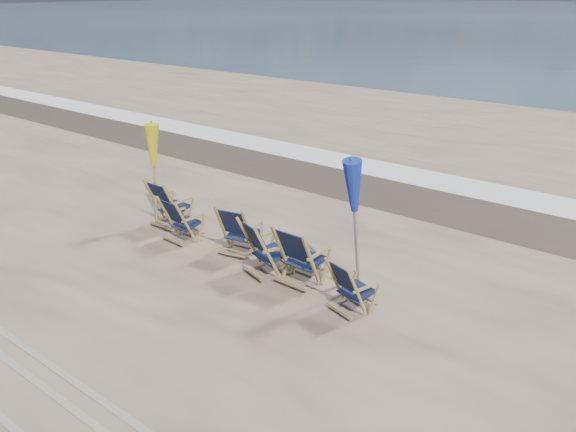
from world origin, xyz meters
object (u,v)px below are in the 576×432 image
object	(u,v)px
beach_chair_2	(249,234)
beach_chair_5	(357,294)
beach_chair_4	(311,262)
umbrella_yellow	(152,151)
beach_chair_3	(267,255)
umbrella_blue	(358,190)
beach_chair_0	(173,207)
beach_chair_1	(185,224)

from	to	relation	value
beach_chair_2	beach_chair_5	size ratio (longest dim) A/B	1.13
beach_chair_4	beach_chair_5	distance (m)	1.09
umbrella_yellow	beach_chair_3	bearing A→B (deg)	-8.64
beach_chair_5	umbrella_blue	size ratio (longest dim) A/B	0.39
beach_chair_5	beach_chair_0	bearing A→B (deg)	8.93
beach_chair_0	umbrella_yellow	world-z (taller)	umbrella_yellow
umbrella_yellow	beach_chair_1	bearing A→B (deg)	-16.58
beach_chair_0	umbrella_blue	world-z (taller)	umbrella_blue
umbrella_yellow	beach_chair_0	bearing A→B (deg)	-2.35
beach_chair_2	umbrella_yellow	xyz separation A→B (m)	(-2.62, 0.04, 1.11)
beach_chair_1	umbrella_blue	bearing A→B (deg)	-169.73
beach_chair_5	beach_chair_3	bearing A→B (deg)	13.15
beach_chair_0	beach_chair_2	world-z (taller)	beach_chair_0
beach_chair_1	beach_chair_3	size ratio (longest dim) A/B	0.91
beach_chair_4	umbrella_blue	size ratio (longest dim) A/B	0.47
umbrella_yellow	umbrella_blue	size ratio (longest dim) A/B	0.92
beach_chair_2	beach_chair_5	distance (m)	2.71
umbrella_blue	beach_chair_1	bearing A→B (deg)	-172.69
beach_chair_1	beach_chair_5	size ratio (longest dim) A/B	1.06
beach_chair_0	umbrella_blue	distance (m)	4.43
beach_chair_4	umbrella_blue	distance (m)	1.44
beach_chair_2	beach_chair_4	size ratio (longest dim) A/B	0.93
beach_chair_3	beach_chair_2	bearing A→B (deg)	-11.91
beach_chair_4	beach_chair_0	bearing A→B (deg)	-4.00
beach_chair_0	beach_chair_1	size ratio (longest dim) A/B	1.12
beach_chair_3	umbrella_yellow	xyz separation A→B (m)	(-3.45, 0.52, 1.10)
beach_chair_1	umbrella_blue	distance (m)	3.79
beach_chair_1	beach_chair_2	xyz separation A→B (m)	(1.34, 0.34, 0.03)
umbrella_yellow	umbrella_blue	distance (m)	4.80
umbrella_blue	beach_chair_5	bearing A→B (deg)	-55.58
beach_chair_0	beach_chair_5	size ratio (longest dim) A/B	1.19
beach_chair_1	beach_chair_3	xyz separation A→B (m)	(2.17, -0.14, 0.05)
beach_chair_0	beach_chair_3	bearing A→B (deg)	170.80
beach_chair_0	beach_chair_5	distance (m)	4.75
beach_chair_0	beach_chair_3	distance (m)	2.94
beach_chair_0	umbrella_yellow	bearing A→B (deg)	-1.74
beach_chair_1	umbrella_blue	xyz separation A→B (m)	(3.52, 0.45, 1.33)
beach_chair_3	umbrella_blue	size ratio (longest dim) A/B	0.45
beach_chair_2	umbrella_yellow	world-z (taller)	umbrella_yellow
beach_chair_4	umbrella_blue	bearing A→B (deg)	-144.29
beach_chair_1	beach_chair_2	world-z (taller)	beach_chair_2
beach_chair_1	umbrella_yellow	xyz separation A→B (m)	(-1.28, 0.38, 1.15)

